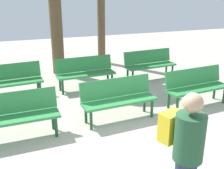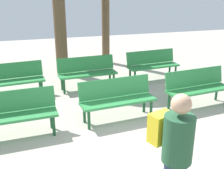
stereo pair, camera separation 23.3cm
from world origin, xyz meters
name	(u,v)px [view 1 (the left image)]	position (x,y,z in m)	size (l,w,h in m)	color
ground_plane	(157,158)	(0.00, 0.00, 0.00)	(24.00, 24.00, 0.00)	#B2A899
bench_r0_c0	(14,113)	(-2.18, 1.48, 0.50)	(1.62, 0.54, 0.87)	#2D8442
bench_r0_c1	(118,97)	(-0.10, 1.59, 0.50)	(1.63, 0.60, 0.87)	#2D8442
bench_r0_c2	(196,85)	(1.92, 1.68, 0.50)	(1.64, 0.62, 0.87)	#2D8442
bench_r1_c0	(9,80)	(-2.25, 3.59, 0.50)	(1.64, 0.62, 0.87)	#2D8442
bench_r1_c1	(85,71)	(-0.27, 3.67, 0.50)	(1.62, 0.55, 0.87)	#2D8442
bench_r1_c2	(149,63)	(1.79, 3.86, 0.50)	(1.63, 0.61, 0.87)	#2D8442
tree_1	(101,14)	(1.01, 6.22, 1.79)	(0.28, 0.28, 3.57)	brown
visitor_with_backpack	(185,151)	(-0.35, -1.19, 0.94)	(0.46, 0.59, 1.65)	navy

